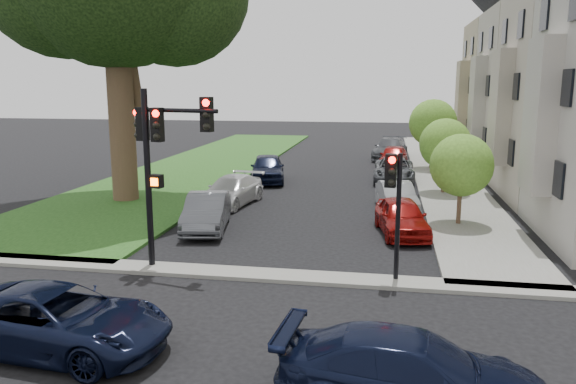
% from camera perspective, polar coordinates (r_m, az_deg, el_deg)
% --- Properties ---
extents(ground, '(140.00, 140.00, 0.00)m').
position_cam_1_polar(ground, '(14.99, -3.38, -11.17)').
color(ground, black).
rests_on(ground, ground).
extents(grass_strip, '(8.00, 44.00, 0.12)m').
position_cam_1_polar(grass_strip, '(39.84, -8.04, 2.83)').
color(grass_strip, '#1D4414').
rests_on(grass_strip, ground).
extents(sidewalk_right, '(3.50, 44.00, 0.12)m').
position_cam_1_polar(sidewalk_right, '(38.07, 15.16, 2.17)').
color(sidewalk_right, gray).
rests_on(sidewalk_right, ground).
extents(sidewalk_cross, '(60.00, 1.00, 0.12)m').
position_cam_1_polar(sidewalk_cross, '(16.79, -1.80, -8.45)').
color(sidewalk_cross, gray).
rests_on(sidewalk_cross, ground).
extents(house_c, '(7.70, 7.55, 15.97)m').
position_cam_1_polar(house_c, '(37.65, 24.68, 11.98)').
color(house_c, '#AFACA8').
rests_on(house_c, ground).
extents(house_d, '(7.70, 7.55, 15.97)m').
position_cam_1_polar(house_d, '(44.96, 22.28, 11.84)').
color(house_d, gray).
rests_on(house_d, ground).
extents(small_tree_a, '(2.48, 2.48, 3.72)m').
position_cam_1_polar(small_tree_a, '(23.14, 17.21, 2.61)').
color(small_tree_a, '#4E392A').
rests_on(small_tree_a, ground).
extents(small_tree_b, '(2.61, 2.61, 3.91)m').
position_cam_1_polar(small_tree_b, '(29.67, 15.68, 4.70)').
color(small_tree_b, '#4E392A').
rests_on(small_tree_b, ground).
extents(small_tree_c, '(3.10, 3.10, 4.64)m').
position_cam_1_polar(small_tree_c, '(38.04, 14.51, 6.80)').
color(small_tree_c, '#4E392A').
rests_on(small_tree_c, ground).
extents(traffic_signal_main, '(2.69, 0.76, 5.50)m').
position_cam_1_polar(traffic_signal_main, '(17.17, -12.81, 4.52)').
color(traffic_signal_main, black).
rests_on(traffic_signal_main, ground).
extents(traffic_signal_secondary, '(0.50, 0.40, 3.75)m').
position_cam_1_polar(traffic_signal_secondary, '(15.98, 10.74, -0.14)').
color(traffic_signal_secondary, black).
rests_on(traffic_signal_secondary, ground).
extents(car_cross_near, '(5.15, 2.71, 1.38)m').
position_cam_1_polar(car_cross_near, '(13.23, -22.49, -11.90)').
color(car_cross_near, black).
rests_on(car_cross_near, ground).
extents(car_cross_far, '(4.93, 2.35, 1.39)m').
position_cam_1_polar(car_cross_far, '(10.47, 12.49, -17.56)').
color(car_cross_far, black).
rests_on(car_cross_far, ground).
extents(car_parked_0, '(2.32, 4.31, 1.39)m').
position_cam_1_polar(car_parked_0, '(21.61, 11.47, -2.48)').
color(car_parked_0, maroon).
rests_on(car_parked_0, ground).
extents(car_parked_1, '(2.01, 4.09, 1.29)m').
position_cam_1_polar(car_parked_1, '(25.57, 10.97, -0.49)').
color(car_parked_1, '#999BA0').
rests_on(car_parked_1, ground).
extents(car_parked_2, '(2.30, 4.94, 1.37)m').
position_cam_1_polar(car_parked_2, '(33.19, 10.73, 2.20)').
color(car_parked_2, '#3F4247').
rests_on(car_parked_2, ground).
extents(car_parked_3, '(2.14, 4.42, 1.45)m').
position_cam_1_polar(car_parked_3, '(39.24, 10.67, 3.60)').
color(car_parked_3, maroon).
rests_on(car_parked_3, ground).
extents(car_parked_4, '(2.91, 5.66, 1.57)m').
position_cam_1_polar(car_parked_4, '(43.06, 10.33, 4.34)').
color(car_parked_4, '#3F4247').
rests_on(car_parked_4, ground).
extents(car_parked_5, '(2.27, 4.53, 1.43)m').
position_cam_1_polar(car_parked_5, '(22.09, -8.25, -2.03)').
color(car_parked_5, '#3F4247').
rests_on(car_parked_5, ground).
extents(car_parked_6, '(2.59, 4.88, 1.35)m').
position_cam_1_polar(car_parked_6, '(26.51, -5.79, 0.12)').
color(car_parked_6, silver).
rests_on(car_parked_6, ground).
extents(car_parked_7, '(2.76, 4.98, 1.60)m').
position_cam_1_polar(car_parked_7, '(32.62, -2.11, 2.44)').
color(car_parked_7, black).
rests_on(car_parked_7, ground).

